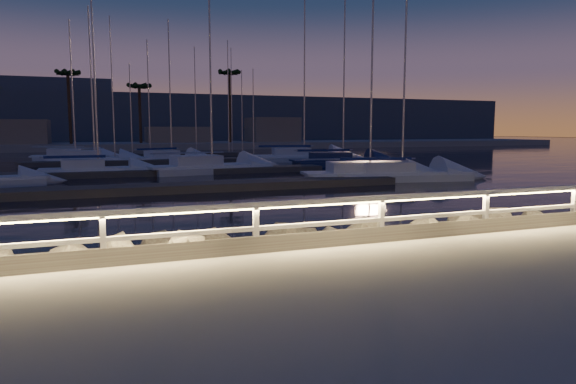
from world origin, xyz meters
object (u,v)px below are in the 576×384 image
Objects in this scene: sailboat_f at (95,170)px; sailboat_h at (340,161)px; guard_rail at (339,210)px; sailboat_d at (398,173)px; sailboat_l at (301,157)px; sailboat_c at (366,174)px; sailboat_n at (73,156)px; sailboat_j at (92,159)px; sailboat_g at (209,167)px; sailboat_k at (170,158)px.

sailboat_f is 19.89m from sailboat_h.
sailboat_d is at bearing 53.58° from guard_rail.
sailboat_d is (12.54, 16.99, -0.94)m from guard_rail.
guard_rail is 2.62× the size of sailboat_l.
sailboat_h is at bearing -72.27° from sailboat_l.
sailboat_n is at bearing 132.72° from sailboat_c.
sailboat_h is (4.23, 12.00, 0.00)m from sailboat_c.
sailboat_d is at bearing -41.88° from sailboat_j.
sailboat_d is 0.99× the size of sailboat_h.
sailboat_g is (-7.83, 8.97, 0.03)m from sailboat_c.
guard_rail is at bearing -80.32° from sailboat_f.
sailboat_l is (3.56, 19.14, 0.03)m from sailboat_c.
sailboat_g is 20.91m from sailboat_n.
sailboat_l is (-0.67, 7.14, 0.03)m from sailboat_h.
sailboat_c is at bearing -44.55° from sailboat_j.
sailboat_n reaches higher than sailboat_f.
guard_rail is 3.21× the size of sailboat_n.
sailboat_j is at bearing -67.18° from sailboat_n.
sailboat_k is at bearing -24.52° from sailboat_n.
sailboat_h reaches higher than sailboat_k.
sailboat_h is at bearing -16.60° from sailboat_j.
sailboat_d is 13.61m from sailboat_g.
sailboat_j is (-0.18, 12.46, 0.03)m from sailboat_f.
sailboat_f is (-4.92, 26.93, -0.95)m from guard_rail.
sailboat_h is (12.07, 3.03, -0.03)m from sailboat_g.
sailboat_l is at bearing 68.90° from guard_rail.
sailboat_c is 26.95m from sailboat_j.
sailboat_k is (-8.71, 22.52, -0.01)m from sailboat_c.
sailboat_k is at bearing 147.38° from sailboat_h.
sailboat_g is at bearing -125.89° from sailboat_l.
guard_rail is at bearing -114.64° from sailboat_k.
sailboat_h is at bearing 5.21° from sailboat_g.
sailboat_k is at bearing 87.34° from guard_rail.
sailboat_f is 7.67m from sailboat_g.
sailboat_f is 12.47m from sailboat_j.
sailboat_l is at bearing -16.36° from sailboat_n.
sailboat_g reaches higher than sailboat_f.
sailboat_g is at bearing 84.09° from guard_rail.
sailboat_j is 1.04× the size of sailboat_k.
sailboat_c is at bearing -90.83° from sailboat_k.
sailboat_k is 0.80× the size of sailboat_l.
sailboat_j is 5.89m from sailboat_n.
sailboat_f is 0.94× the size of sailboat_k.
sailboat_d is 25.36m from sailboat_k.
sailboat_d is 0.89× the size of sailboat_l.
sailboat_l reaches higher than sailboat_h.
sailboat_n is (-20.99, 8.40, -0.02)m from sailboat_l.
sailboat_d is 20.09m from sailboat_f.
sailboat_f is at bearing 167.39° from sailboat_g.
sailboat_c is 12.73m from sailboat_h.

